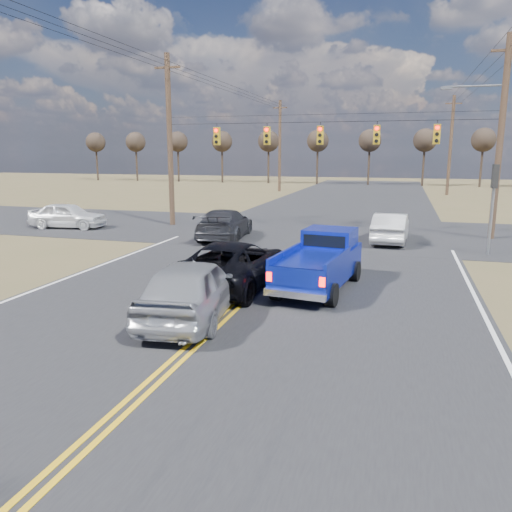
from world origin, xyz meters
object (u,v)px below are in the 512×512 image
(black_suv, at_px, (233,264))
(dgrey_car_queue, at_px, (225,224))
(cross_car_west, at_px, (68,215))
(silver_suv, at_px, (192,289))
(white_car_queue, at_px, (390,228))
(pickup_truck, at_px, (320,262))

(black_suv, height_order, dgrey_car_queue, black_suv)
(cross_car_west, bearing_deg, dgrey_car_queue, -101.35)
(silver_suv, height_order, white_car_queue, silver_suv)
(silver_suv, bearing_deg, cross_car_west, -50.53)
(black_suv, xyz_separation_m, dgrey_car_queue, (-3.45, 8.81, -0.00))
(dgrey_car_queue, bearing_deg, pickup_truck, 120.96)
(pickup_truck, relative_size, black_suv, 0.92)
(silver_suv, distance_m, black_suv, 3.43)
(silver_suv, height_order, black_suv, silver_suv)
(black_suv, relative_size, cross_car_west, 1.25)
(pickup_truck, relative_size, silver_suv, 1.04)
(dgrey_car_queue, height_order, cross_car_west, dgrey_car_queue)
(silver_suv, height_order, cross_car_west, silver_suv)
(dgrey_car_queue, relative_size, cross_car_west, 1.20)
(black_suv, bearing_deg, dgrey_car_queue, -66.41)
(dgrey_car_queue, bearing_deg, silver_suv, 99.55)
(pickup_truck, height_order, dgrey_car_queue, pickup_truck)
(pickup_truck, distance_m, silver_suv, 4.86)
(silver_suv, distance_m, cross_car_west, 18.84)
(pickup_truck, height_order, white_car_queue, pickup_truck)
(silver_suv, xyz_separation_m, dgrey_car_queue, (-3.45, 12.23, -0.07))
(white_car_queue, bearing_deg, silver_suv, 73.23)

